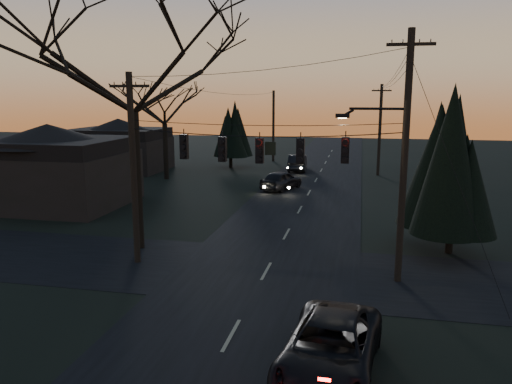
% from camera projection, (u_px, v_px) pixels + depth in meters
% --- Properties ---
extents(main_road, '(8.00, 120.00, 0.02)m').
position_uv_depth(main_road, '(296.00, 217.00, 31.23)').
color(main_road, black).
rests_on(main_road, ground).
extents(cross_road, '(60.00, 7.00, 0.02)m').
position_uv_depth(cross_road, '(266.00, 271.00, 21.63)').
color(cross_road, black).
rests_on(cross_road, ground).
extents(utility_pole_right, '(5.00, 0.30, 10.00)m').
position_uv_depth(utility_pole_right, '(397.00, 281.00, 20.52)').
color(utility_pole_right, black).
rests_on(utility_pole_right, ground).
extents(utility_pole_left, '(1.80, 0.30, 8.50)m').
position_uv_depth(utility_pole_left, '(138.00, 262.00, 22.84)').
color(utility_pole_left, black).
rests_on(utility_pole_left, ground).
extents(utility_pole_far_r, '(1.80, 0.30, 8.50)m').
position_uv_depth(utility_pole_far_r, '(378.00, 175.00, 47.41)').
color(utility_pole_far_r, black).
rests_on(utility_pole_far_r, ground).
extents(utility_pole_far_l, '(0.30, 0.30, 8.00)m').
position_uv_depth(utility_pole_far_l, '(273.00, 161.00, 57.42)').
color(utility_pole_far_l, black).
rests_on(utility_pole_far_l, ground).
extents(span_signal_assembly, '(11.50, 0.44, 1.51)m').
position_uv_depth(span_signal_assembly, '(261.00, 149.00, 20.66)').
color(span_signal_assembly, black).
rests_on(span_signal_assembly, ground).
extents(bare_tree_left, '(9.71, 9.71, 13.44)m').
position_uv_depth(bare_tree_left, '(131.00, 54.00, 23.19)').
color(bare_tree_left, black).
rests_on(bare_tree_left, ground).
extents(evergreen_right, '(4.02, 4.02, 7.25)m').
position_uv_depth(evergreen_right, '(455.00, 167.00, 23.37)').
color(evergreen_right, black).
rests_on(evergreen_right, ground).
extents(bare_tree_dist, '(6.64, 6.64, 9.95)m').
position_uv_depth(bare_tree_dist, '(164.00, 101.00, 44.04)').
color(bare_tree_dist, black).
rests_on(bare_tree_dist, ground).
extents(evergreen_dist, '(3.17, 3.17, 6.53)m').
position_uv_depth(evergreen_dist, '(230.00, 131.00, 51.75)').
color(evergreen_dist, black).
rests_on(evergreen_dist, ground).
extents(house_left_near, '(10.00, 8.00, 5.60)m').
position_uv_depth(house_left_near, '(50.00, 165.00, 34.13)').
color(house_left_near, black).
rests_on(house_left_near, ground).
extents(house_left_far, '(9.00, 7.00, 5.20)m').
position_uv_depth(house_left_far, '(119.00, 145.00, 50.14)').
color(house_left_far, black).
rests_on(house_left_far, ground).
extents(suv_near, '(3.02, 5.54, 1.47)m').
position_uv_depth(suv_near, '(330.00, 349.00, 13.58)').
color(suv_near, black).
rests_on(suv_near, ground).
extents(sedan_oncoming_a, '(3.25, 4.87, 1.54)m').
position_uv_depth(sedan_oncoming_a, '(281.00, 180.00, 40.10)').
color(sedan_oncoming_a, black).
rests_on(sedan_oncoming_a, ground).
extents(sedan_oncoming_b, '(2.03, 4.99, 1.61)m').
position_uv_depth(sedan_oncoming_b, '(298.00, 163.00, 50.09)').
color(sedan_oncoming_b, black).
rests_on(sedan_oncoming_b, ground).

